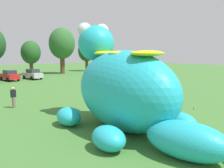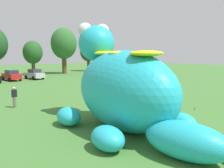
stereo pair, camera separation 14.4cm
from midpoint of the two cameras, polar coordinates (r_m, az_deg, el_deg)
The scene contains 8 objects.
ground_plane at distance 14.22m, azimuth 1.18°, elevation -10.59°, with size 160.00×160.00×0.00m, color #427533.
giant_inflatable_creature at distance 13.62m, azimuth 3.28°, elevation -1.17°, with size 7.53×12.99×6.47m.
car_red at distance 41.16m, azimuth -23.02°, elevation 1.95°, with size 2.04×4.15×1.72m.
car_silver at distance 42.16m, azimuth -18.16°, elevation 2.30°, with size 2.15×4.20×1.72m.
tree_centre_right at distance 50.44m, azimuth -18.53°, elevation 7.21°, with size 3.87×3.87×6.87m.
tree_mid_right at distance 51.82m, azimuth -11.50°, elevation 9.51°, with size 5.47×5.47×9.72m.
tree_right at distance 58.37m, azimuth -5.65°, elevation 7.82°, with size 4.11×4.11×7.30m.
spectator_mid_field at distance 20.64m, azimuth -22.34°, elevation -3.00°, with size 0.38×0.26×1.71m.
Camera 2 is at (-9.36, -9.75, 4.42)m, focal length 37.83 mm.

